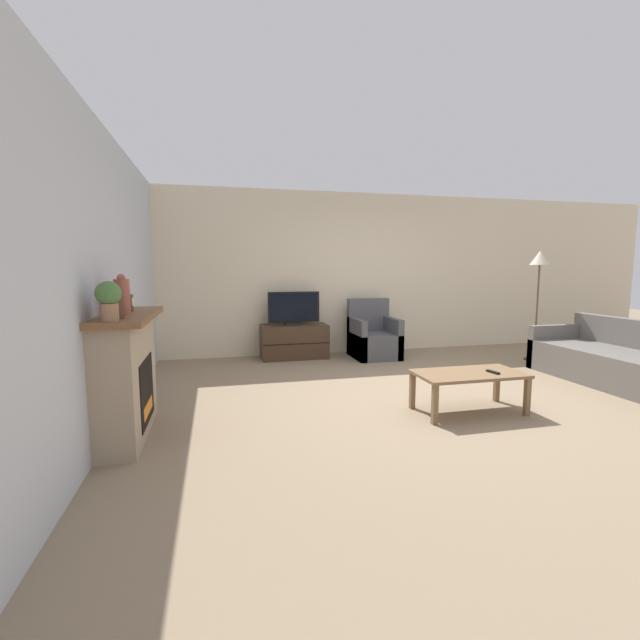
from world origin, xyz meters
name	(u,v)px	position (x,y,z in m)	size (l,w,h in m)	color
ground_plane	(418,393)	(0.00, 0.00, 0.00)	(24.00, 24.00, 0.00)	#89755B
wall_back	(351,274)	(0.00, 2.60, 1.35)	(12.00, 0.06, 2.70)	beige
wall_left	(112,278)	(-3.21, 0.00, 1.35)	(0.06, 12.00, 2.70)	silver
fireplace	(127,374)	(-3.02, -0.55, 0.55)	(0.43, 1.30, 1.07)	tan
mantel_vase_left	(114,305)	(-3.00, -0.94, 1.17)	(0.14, 0.14, 0.23)	#512D23
mantel_vase_centre_left	(122,296)	(-3.00, -0.65, 1.22)	(0.12, 0.12, 0.33)	#994C3D
mantel_clock	(128,303)	(-3.00, -0.42, 1.14)	(0.08, 0.11, 0.15)	brown
potted_plant	(109,299)	(-3.00, -1.10, 1.23)	(0.18, 0.18, 0.29)	#936B4C
tv_stand	(294,341)	(-1.06, 2.28, 0.27)	(1.06, 0.51, 0.54)	#422D1E
tv	(294,309)	(-1.06, 2.28, 0.79)	(0.83, 0.18, 0.53)	black
armchair	(373,339)	(0.21, 2.05, 0.30)	(0.70, 0.76, 0.94)	#4C4C51
coffee_table	(469,377)	(0.19, -0.71, 0.36)	(1.08, 0.55, 0.41)	brown
remote	(493,372)	(0.40, -0.78, 0.42)	(0.06, 0.15, 0.02)	black
couch	(636,366)	(2.65, -0.41, 0.27)	(0.95, 2.46, 0.79)	#66605B
floor_lamp	(540,267)	(2.61, 1.24, 1.46)	(0.30, 0.30, 1.71)	black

